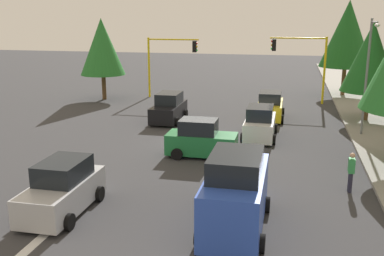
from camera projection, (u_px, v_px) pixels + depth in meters
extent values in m
plane|color=#353538|center=(200.00, 145.00, 25.26)|extent=(120.00, 120.00, 0.00)
cube|color=gray|center=(380.00, 132.00, 27.76)|extent=(80.00, 4.00, 0.15)
cube|color=silver|center=(33.00, 245.00, 14.25)|extent=(2.20, 0.36, 0.01)
cone|color=silver|center=(53.00, 227.00, 15.48)|extent=(0.01, 1.10, 1.10)
cylinder|color=yellow|center=(149.00, 68.00, 39.42)|extent=(0.18, 0.18, 5.27)
cylinder|color=yellow|center=(173.00, 39.00, 38.34)|extent=(0.12, 4.50, 0.12)
cube|color=black|center=(195.00, 47.00, 38.08)|extent=(0.36, 0.32, 0.96)
sphere|color=red|center=(197.00, 43.00, 37.97)|extent=(0.18, 0.18, 0.18)
sphere|color=yellow|center=(197.00, 47.00, 38.04)|extent=(0.18, 0.18, 0.18)
sphere|color=green|center=(197.00, 50.00, 38.12)|extent=(0.18, 0.18, 0.18)
cylinder|color=yellow|center=(324.00, 71.00, 36.24)|extent=(0.18, 0.18, 5.50)
cylinder|color=yellow|center=(298.00, 38.00, 36.07)|extent=(0.12, 4.50, 0.12)
cube|color=black|center=(274.00, 45.00, 36.61)|extent=(0.36, 0.32, 0.96)
sphere|color=red|center=(272.00, 41.00, 36.58)|extent=(0.18, 0.18, 0.18)
sphere|color=yellow|center=(272.00, 45.00, 36.65)|extent=(0.18, 0.18, 0.18)
sphere|color=green|center=(272.00, 49.00, 36.73)|extent=(0.18, 0.18, 0.18)
cylinder|color=slate|center=(366.00, 79.00, 26.24)|extent=(0.14, 0.14, 7.00)
cylinder|color=slate|center=(375.00, 22.00, 24.57)|extent=(1.80, 0.10, 0.10)
ellipsoid|color=silver|center=(377.00, 25.00, 23.76)|extent=(0.56, 0.28, 0.20)
cylinder|color=brown|center=(343.00, 81.00, 39.93)|extent=(0.36, 0.36, 2.89)
cone|color=#1E6023|center=(347.00, 34.00, 38.91)|extent=(4.62, 4.62, 5.77)
cylinder|color=brown|center=(366.00, 105.00, 30.44)|extent=(0.36, 0.36, 2.34)
cone|color=#1E6023|center=(371.00, 57.00, 29.62)|extent=(3.74, 3.74, 4.67)
cylinder|color=brown|center=(104.00, 86.00, 38.62)|extent=(0.36, 0.36, 2.38)
cone|color=#28752D|center=(102.00, 47.00, 37.79)|extent=(3.80, 3.80, 4.75)
cube|color=blue|center=(236.00, 198.00, 15.22)|extent=(4.80, 1.90, 1.85)
cube|color=black|center=(236.00, 164.00, 14.67)|extent=(2.50, 1.67, 0.76)
cylinder|color=black|center=(214.00, 200.00, 17.03)|extent=(0.60, 0.20, 0.60)
cylinder|color=black|center=(267.00, 205.00, 16.61)|extent=(0.60, 0.20, 0.60)
cylinder|color=black|center=(198.00, 237.00, 14.22)|extent=(0.60, 0.20, 0.60)
cylinder|color=black|center=(262.00, 243.00, 13.80)|extent=(0.60, 0.20, 0.60)
cube|color=black|center=(169.00, 112.00, 30.74)|extent=(4.08, 1.72, 1.05)
cube|color=black|center=(169.00, 98.00, 30.70)|extent=(2.12, 1.51, 0.76)
cylinder|color=black|center=(177.00, 122.00, 29.44)|extent=(0.60, 0.20, 0.60)
cylinder|color=black|center=(151.00, 120.00, 29.83)|extent=(0.60, 0.20, 0.60)
cylinder|color=black|center=(186.00, 114.00, 31.83)|extent=(0.60, 0.20, 0.60)
cylinder|color=black|center=(161.00, 113.00, 32.22)|extent=(0.60, 0.20, 0.60)
cube|color=yellow|center=(270.00, 109.00, 31.43)|extent=(3.98, 1.68, 1.05)
cube|color=black|center=(270.00, 97.00, 31.02)|extent=(2.07, 1.48, 0.76)
cylinder|color=black|center=(258.00, 111.00, 32.88)|extent=(0.60, 0.20, 0.60)
cylinder|color=black|center=(283.00, 112.00, 32.50)|extent=(0.60, 0.20, 0.60)
cylinder|color=black|center=(256.00, 118.00, 30.55)|extent=(0.60, 0.20, 0.60)
cylinder|color=black|center=(282.00, 119.00, 30.17)|extent=(0.60, 0.20, 0.60)
cube|color=#1E7238|center=(202.00, 144.00, 23.09)|extent=(1.60, 3.61, 1.05)
cube|color=black|center=(198.00, 127.00, 22.91)|extent=(1.41, 1.88, 0.76)
cylinder|color=black|center=(225.00, 147.00, 23.77)|extent=(0.20, 0.60, 0.60)
cylinder|color=black|center=(220.00, 157.00, 22.14)|extent=(0.20, 0.60, 0.60)
cylinder|color=black|center=(185.00, 145.00, 24.24)|extent=(0.20, 0.60, 0.60)
cylinder|color=black|center=(177.00, 154.00, 22.61)|extent=(0.20, 0.60, 0.60)
cube|color=#B2B5BA|center=(62.00, 195.00, 16.52)|extent=(4.08, 1.70, 1.05)
cube|color=black|center=(63.00, 170.00, 16.49)|extent=(2.12, 1.50, 0.76)
cylinder|color=black|center=(69.00, 222.00, 15.23)|extent=(0.60, 0.20, 0.60)
cylinder|color=black|center=(22.00, 217.00, 15.61)|extent=(0.60, 0.20, 0.60)
cylinder|color=black|center=(100.00, 194.00, 17.62)|extent=(0.60, 0.20, 0.60)
cylinder|color=black|center=(58.00, 190.00, 18.00)|extent=(0.60, 0.20, 0.60)
cube|color=white|center=(260.00, 127.00, 26.57)|extent=(4.13, 1.67, 1.05)
cube|color=black|center=(260.00, 113.00, 26.15)|extent=(2.15, 1.47, 0.76)
cylinder|color=black|center=(247.00, 127.00, 28.07)|extent=(0.60, 0.20, 0.60)
cylinder|color=black|center=(276.00, 129.00, 27.69)|extent=(0.60, 0.20, 0.60)
cylinder|color=black|center=(242.00, 138.00, 25.64)|extent=(0.60, 0.20, 0.60)
cylinder|color=black|center=(274.00, 140.00, 25.27)|extent=(0.60, 0.20, 0.60)
cylinder|color=#262638|center=(350.00, 183.00, 18.42)|extent=(0.16, 0.16, 0.85)
cylinder|color=#262638|center=(350.00, 181.00, 18.61)|extent=(0.16, 0.16, 0.85)
cube|color=green|center=(352.00, 166.00, 18.33)|extent=(0.40, 0.24, 0.60)
sphere|color=tan|center=(353.00, 155.00, 18.22)|extent=(0.22, 0.22, 0.22)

